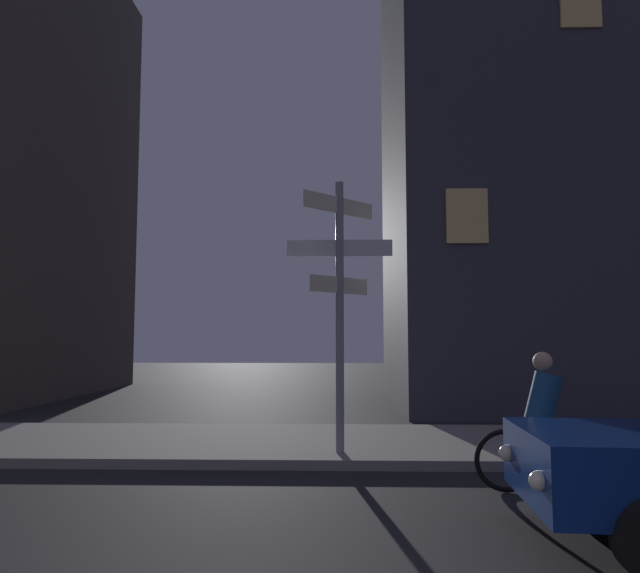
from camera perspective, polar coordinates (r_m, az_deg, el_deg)
The scene contains 4 objects.
sidewalk_kerb at distance 9.99m, azimuth -2.98°, elevation -14.74°, with size 40.00×3.35×0.14m, color gray.
signpost at distance 8.75m, azimuth 1.89°, elevation -0.34°, with size 1.56×1.02×3.95m.
cyclist at distance 7.54m, azimuth 21.05°, elevation -12.42°, with size 1.82×0.34×1.61m.
building_right_block at distance 18.93m, azimuth 23.50°, elevation 17.08°, with size 10.46×6.85×17.47m.
Camera 1 is at (0.79, -2.27, 1.77)m, focal length 33.48 mm.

